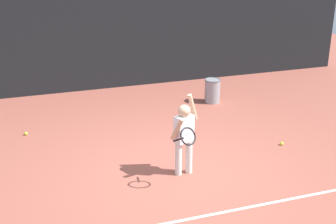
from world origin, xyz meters
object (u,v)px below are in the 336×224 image
tennis_player (184,134)px  tennis_ball_0 (26,134)px  ball_hopper (212,90)px  tennis_ball_1 (282,143)px

tennis_player → tennis_ball_0: bearing=113.6°
ball_hopper → tennis_ball_0: 4.32m
tennis_player → ball_hopper: tennis_player is taller
ball_hopper → tennis_ball_1: ball_hopper is taller
tennis_ball_0 → tennis_ball_1: bearing=-24.0°
tennis_player → tennis_ball_1: bearing=-8.6°
tennis_player → ball_hopper: size_ratio=2.40×
tennis_player → tennis_ball_1: tennis_player is taller
tennis_player → ball_hopper: (1.87, 3.08, -0.44)m
tennis_player → tennis_ball_0: tennis_player is taller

